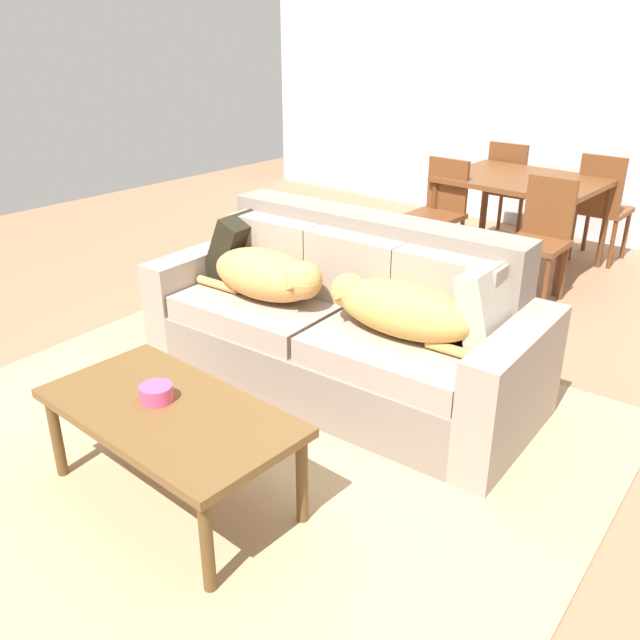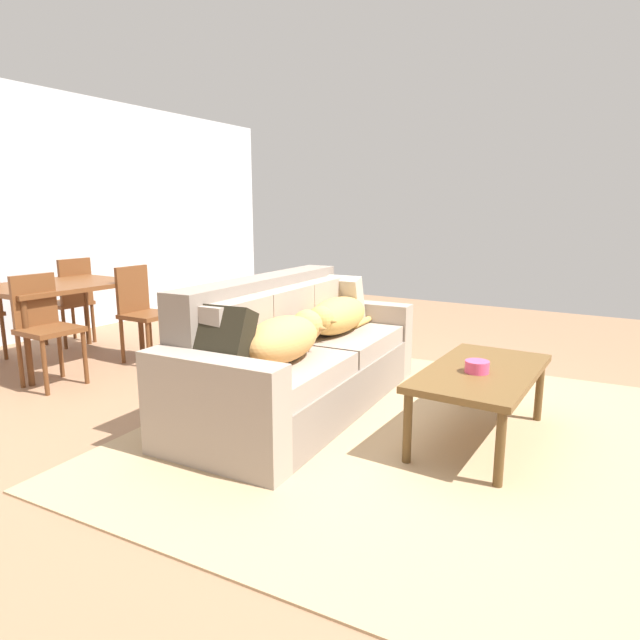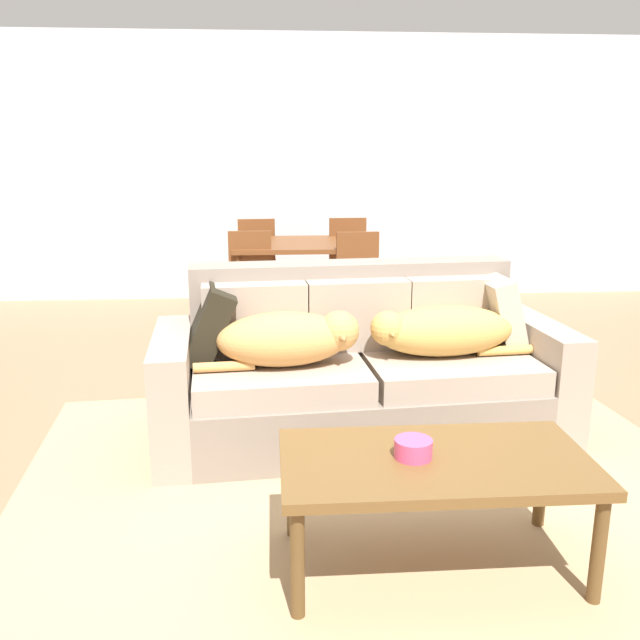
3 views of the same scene
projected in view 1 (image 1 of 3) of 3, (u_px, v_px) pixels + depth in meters
The scene contains 15 objects.
ground_plane at pixel (307, 402), 3.74m from camera, with size 10.00×10.00×0.00m, color #976E4F.
back_partition at pixel (615, 89), 5.93m from camera, with size 8.00×0.12×2.70m, color silver.
area_rug at pixel (224, 450), 3.31m from camera, with size 3.32×3.23×0.01m, color tan.
couch at pixel (345, 326), 3.80m from camera, with size 2.28×1.08×0.93m.
dog_on_left_cushion at pixel (269, 275), 3.80m from camera, with size 0.85×0.40×0.28m.
dog_on_right_cushion at pixel (399, 308), 3.38m from camera, with size 0.93×0.38×0.27m.
throw_pillow_by_left_arm at pixel (240, 246), 4.16m from camera, with size 0.14×0.41×0.41m, color black.
throw_pillow_by_right_arm at pixel (491, 308), 3.27m from camera, with size 0.13×0.41×0.41m, color #B4A996.
coffee_table at pixel (169, 418), 2.83m from camera, with size 1.14×0.60×0.46m.
bowl_on_coffee_table at pixel (156, 393), 2.85m from camera, with size 0.14×0.14×0.07m, color #EA4C7F.
dining_table at pixel (523, 186), 5.52m from camera, with size 1.21×0.96×0.74m.
dining_chair_near_left at pixel (439, 209), 5.50m from camera, with size 0.40×0.40×0.90m.
dining_chair_near_right at pixel (541, 234), 4.91m from camera, with size 0.42×0.42×0.89m.
dining_chair_far_left at pixel (509, 186), 6.28m from camera, with size 0.42×0.42×0.90m.
dining_chair_far_right at pixel (601, 204), 5.67m from camera, with size 0.41×0.41×0.92m.
Camera 1 is at (2.19, -2.38, 1.94)m, focal length 38.21 mm.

